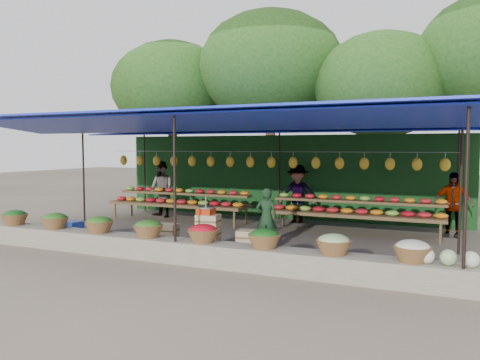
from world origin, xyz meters
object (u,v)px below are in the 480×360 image
at_px(weighing_scale, 206,210).
at_px(blue_crate_back, 73,227).
at_px(crate_counter, 207,237).
at_px(vendor_seated, 266,218).

bearing_deg(weighing_scale, blue_crate_back, 172.14).
height_order(crate_counter, blue_crate_back, crate_counter).
height_order(weighing_scale, blue_crate_back, weighing_scale).
distance_m(crate_counter, vendor_seated, 1.37).
bearing_deg(crate_counter, weighing_scale, -180.00).
bearing_deg(weighing_scale, crate_counter, 0.00).
distance_m(weighing_scale, blue_crate_back, 4.18).
distance_m(crate_counter, weighing_scale, 0.55).
xyz_separation_m(weighing_scale, vendor_seated, (0.96, 0.94, -0.22)).
height_order(vendor_seated, blue_crate_back, vendor_seated).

